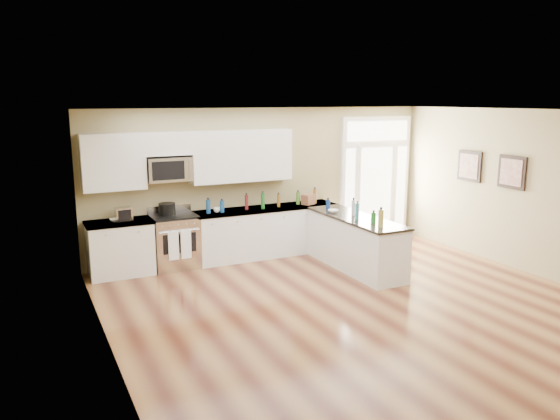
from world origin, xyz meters
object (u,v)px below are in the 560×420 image
peninsula_cabinet (355,245)px  kitchen_range (175,241)px  toaster_oven (124,214)px  stockpot (167,209)px

peninsula_cabinet → kitchen_range: kitchen_range is taller
kitchen_range → toaster_oven: bearing=179.2°
peninsula_cabinet → stockpot: 3.38m
toaster_oven → kitchen_range: bearing=-3.0°
stockpot → toaster_oven: 0.77m
stockpot → toaster_oven: stockpot is taller
peninsula_cabinet → kitchen_range: size_ratio=2.15×
peninsula_cabinet → toaster_oven: bearing=158.5°
toaster_oven → peninsula_cabinet: bearing=-23.7°
stockpot → toaster_oven: (-0.76, -0.08, -0.01)m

